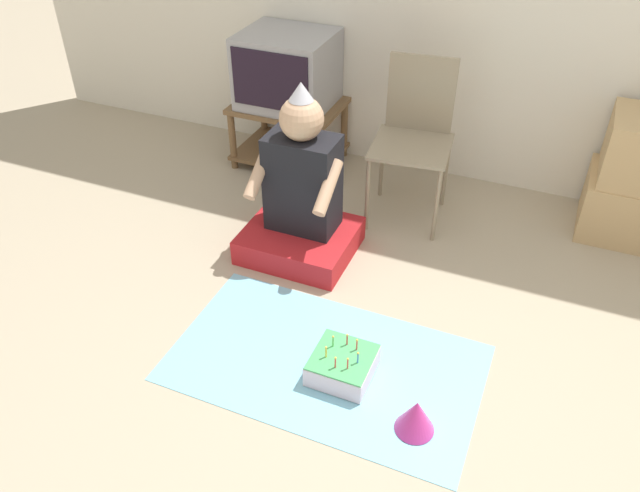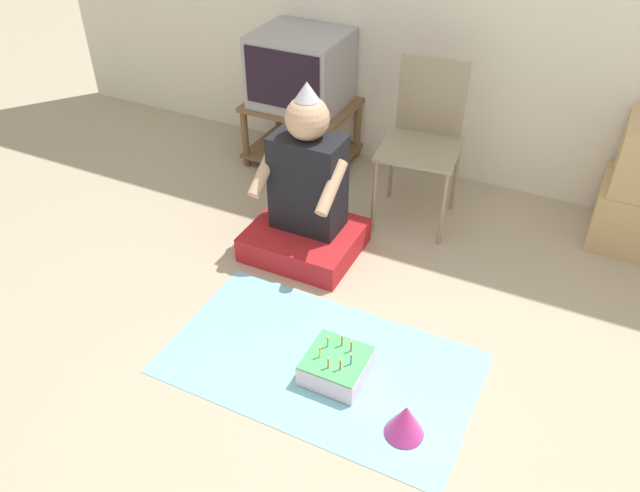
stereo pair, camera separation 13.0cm
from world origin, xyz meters
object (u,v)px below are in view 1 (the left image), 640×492
object	(u,v)px
person_seated	(301,200)
party_hat_blue	(416,416)
birthday_cake	(343,365)
folding_chair	(415,129)
tv	(287,69)

from	to	relation	value
person_seated	party_hat_blue	distance (m)	1.29
birthday_cake	party_hat_blue	distance (m)	0.40
folding_chair	birthday_cake	bearing A→B (deg)	-85.25
person_seated	birthday_cake	size ratio (longest dim) A/B	3.66
tv	birthday_cake	xyz separation A→B (m)	(1.00, -1.61, -0.57)
folding_chair	person_seated	world-z (taller)	person_seated
folding_chair	party_hat_blue	world-z (taller)	folding_chair
tv	folding_chair	world-z (taller)	folding_chair
folding_chair	person_seated	bearing A→B (deg)	-124.39
folding_chair	party_hat_blue	distance (m)	1.65
birthday_cake	person_seated	bearing A→B (deg)	124.90
tv	folding_chair	size ratio (longest dim) A/B	0.61
tv	birthday_cake	distance (m)	1.98
party_hat_blue	folding_chair	bearing A→B (deg)	107.42
tv	party_hat_blue	xyz separation A→B (m)	(1.36, -1.77, -0.55)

